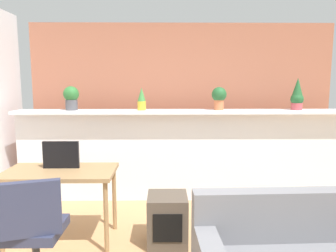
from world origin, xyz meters
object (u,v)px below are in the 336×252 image
potted_plant_1 (142,99)px  potted_plant_3 (297,95)px  potted_plant_0 (71,97)px  office_chair (34,240)px  side_cube_shelf (167,219)px  tv_monitor (61,155)px  potted_plant_2 (219,97)px  desk (60,178)px

potted_plant_1 → potted_plant_3: size_ratio=0.70×
potted_plant_0 → office_chair: 2.16m
side_cube_shelf → office_chair: bearing=-147.6°
potted_plant_3 → tv_monitor: (-2.86, -1.08, -0.56)m
potted_plant_2 → side_cube_shelf: (-0.71, -1.22, -1.18)m
potted_plant_1 → potted_plant_2: 1.04m
potted_plant_0 → desk: potted_plant_0 is taller
potted_plant_0 → tv_monitor: bearing=-80.3°
tv_monitor → side_cube_shelf: 1.27m
side_cube_shelf → potted_plant_0: bearing=136.6°
desk → office_chair: office_chair is taller
potted_plant_2 → potted_plant_0: bearing=-179.6°
potted_plant_3 → desk: bearing=-157.9°
tv_monitor → office_chair: tv_monitor is taller
potted_plant_1 → side_cube_shelf: size_ratio=0.60×
desk → tv_monitor: tv_monitor is taller
potted_plant_0 → side_cube_shelf: 2.11m
tv_monitor → side_cube_shelf: tv_monitor is taller
potted_plant_1 → tv_monitor: bearing=-125.9°
potted_plant_0 → potted_plant_3: potted_plant_3 is taller
potted_plant_2 → potted_plant_3: 1.06m
desk → potted_plant_3: bearing=22.1°
potted_plant_1 → office_chair: bearing=-111.4°
potted_plant_0 → potted_plant_1: bearing=-0.9°
potted_plant_3 → tv_monitor: 3.11m
potted_plant_0 → side_cube_shelf: potted_plant_0 is taller
potted_plant_3 → desk: size_ratio=0.39×
tv_monitor → office_chair: 0.96m
potted_plant_3 → potted_plant_1: bearing=-179.2°
side_cube_shelf → potted_plant_1: bearing=105.6°
desk → potted_plant_2: bearing=32.8°
potted_plant_0 → potted_plant_3: bearing=0.3°
potted_plant_3 → desk: (-2.85, -1.16, -0.79)m
potted_plant_1 → desk: 1.54m
desk → potted_plant_0: bearing=99.4°
potted_plant_1 → desk: bearing=-123.7°
potted_plant_0 → office_chair: bearing=-83.6°
tv_monitor → desk: bearing=-84.9°
potted_plant_2 → potted_plant_3: potted_plant_3 is taller
potted_plant_1 → desk: potted_plant_1 is taller
potted_plant_3 → desk: potted_plant_3 is taller
office_chair → potted_plant_0: bearing=96.4°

